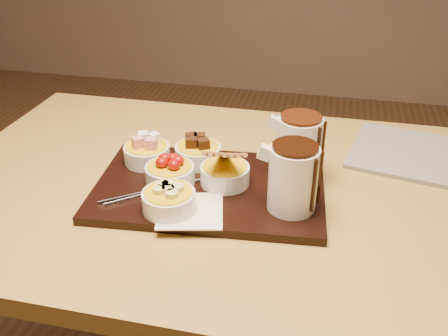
% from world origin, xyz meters
% --- Properties ---
extents(dining_table, '(1.20, 0.80, 0.75)m').
position_xyz_m(dining_table, '(0.00, 0.00, 0.65)').
color(dining_table, '#A9863E').
rests_on(dining_table, ground).
extents(serving_board, '(0.48, 0.34, 0.02)m').
position_xyz_m(serving_board, '(-0.01, -0.04, 0.76)').
color(serving_board, black).
rests_on(serving_board, dining_table).
extents(napkin, '(0.14, 0.14, 0.00)m').
position_xyz_m(napkin, '(-0.02, -0.14, 0.77)').
color(napkin, white).
rests_on(napkin, serving_board).
extents(bowl_marshmallows, '(0.10, 0.10, 0.04)m').
position_xyz_m(bowl_marshmallows, '(-0.17, 0.02, 0.79)').
color(bowl_marshmallows, white).
rests_on(bowl_marshmallows, serving_board).
extents(bowl_cake, '(0.10, 0.10, 0.04)m').
position_xyz_m(bowl_cake, '(-0.06, 0.05, 0.79)').
color(bowl_cake, white).
rests_on(bowl_cake, serving_board).
extents(bowl_strawberries, '(0.10, 0.10, 0.04)m').
position_xyz_m(bowl_strawberries, '(-0.09, -0.05, 0.79)').
color(bowl_strawberries, white).
rests_on(bowl_strawberries, serving_board).
extents(bowl_biscotti, '(0.10, 0.10, 0.04)m').
position_xyz_m(bowl_biscotti, '(0.02, -0.02, 0.79)').
color(bowl_biscotti, white).
rests_on(bowl_biscotti, serving_board).
extents(bowl_bananas, '(0.10, 0.10, 0.04)m').
position_xyz_m(bowl_bananas, '(-0.06, -0.14, 0.79)').
color(bowl_bananas, white).
rests_on(bowl_bananas, serving_board).
extents(pitcher_dark_chocolate, '(0.10, 0.10, 0.12)m').
position_xyz_m(pitcher_dark_chocolate, '(0.16, -0.08, 0.83)').
color(pitcher_dark_chocolate, silver).
rests_on(pitcher_dark_chocolate, serving_board).
extents(pitcher_milk_chocolate, '(0.10, 0.10, 0.12)m').
position_xyz_m(pitcher_milk_chocolate, '(0.16, 0.05, 0.83)').
color(pitcher_milk_chocolate, silver).
rests_on(pitcher_milk_chocolate, serving_board).
extents(fondue_skewers, '(0.18, 0.23, 0.01)m').
position_xyz_m(fondue_skewers, '(-0.10, -0.07, 0.77)').
color(fondue_skewers, silver).
rests_on(fondue_skewers, serving_board).
extents(newspaper, '(0.35, 0.30, 0.01)m').
position_xyz_m(newspaper, '(0.43, 0.21, 0.76)').
color(newspaper, beige).
rests_on(newspaper, dining_table).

